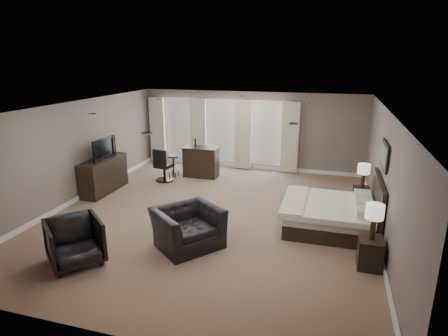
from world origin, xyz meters
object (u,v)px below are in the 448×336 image
(armchair_near, at_px, (188,221))
(tv, at_px, (102,156))
(bed, at_px, (323,202))
(bar_stool_left, at_px, (173,166))
(nightstand_far, at_px, (361,198))
(bar_stool_right, at_px, (210,167))
(lamp_near, at_px, (374,222))
(nightstand_near, at_px, (370,253))
(dresser, at_px, (104,175))
(armchair_far, at_px, (75,240))
(lamp_far, at_px, (363,176))
(bar_counter, at_px, (201,162))
(desk_chair, at_px, (164,165))

(armchair_near, bearing_deg, tv, 95.02)
(bed, distance_m, bar_stool_left, 5.32)
(bed, height_order, nightstand_far, bed)
(tv, height_order, bar_stool_right, tv)
(nightstand_far, relative_size, lamp_near, 0.81)
(bed, height_order, nightstand_near, bed)
(lamp_near, relative_size, dresser, 0.40)
(nightstand_near, xyz_separation_m, armchair_far, (-5.18, -1.40, 0.19))
(armchair_far, bearing_deg, dresser, 66.64)
(dresser, distance_m, bar_stool_right, 3.22)
(lamp_near, distance_m, dresser, 7.26)
(armchair_near, bearing_deg, lamp_near, -47.89)
(armchair_near, bearing_deg, armchair_far, 163.73)
(lamp_far, xyz_separation_m, tv, (-6.92, -0.75, 0.19))
(nightstand_far, distance_m, bar_stool_right, 4.63)
(nightstand_near, distance_m, lamp_far, 2.95)
(lamp_far, height_order, bar_counter, lamp_far)
(dresser, height_order, armchair_near, armchair_near)
(nightstand_far, xyz_separation_m, lamp_far, (0.00, 0.00, 0.58))
(nightstand_far, bearing_deg, tv, -173.78)
(bar_counter, relative_size, bar_stool_left, 1.57)
(armchair_near, xyz_separation_m, desk_chair, (-2.24, 3.67, -0.02))
(lamp_near, bearing_deg, bar_counter, 138.25)
(bar_counter, height_order, desk_chair, desk_chair)
(lamp_near, distance_m, tv, 7.25)
(bed, xyz_separation_m, bar_stool_left, (-4.69, 2.49, -0.26))
(bed, xyz_separation_m, nightstand_far, (0.89, 1.45, -0.35))
(lamp_near, height_order, tv, lamp_near)
(tv, height_order, armchair_far, tv)
(dresser, relative_size, armchair_near, 1.33)
(armchair_near, distance_m, desk_chair, 4.30)
(bar_stool_left, bearing_deg, nightstand_near, -35.21)
(nightstand_far, bearing_deg, bed, -121.54)
(nightstand_far, bearing_deg, lamp_near, -90.00)
(lamp_near, bearing_deg, dresser, 162.78)
(nightstand_far, xyz_separation_m, bar_stool_left, (-5.58, 1.04, 0.09))
(lamp_near, xyz_separation_m, tv, (-6.92, 2.15, 0.15))
(bed, relative_size, lamp_near, 2.96)
(bed, height_order, armchair_far, bed)
(armchair_far, bearing_deg, tv, 66.64)
(lamp_near, relative_size, armchair_near, 0.53)
(bar_stool_left, bearing_deg, nightstand_far, -10.54)
(armchair_near, bearing_deg, bar_counter, 55.38)
(bed, relative_size, tv, 1.89)
(tv, relative_size, desk_chair, 0.99)
(lamp_far, relative_size, dresser, 0.38)
(bed, distance_m, lamp_near, 1.72)
(armchair_far, relative_size, bar_stool_right, 1.39)
(armchair_near, xyz_separation_m, bar_counter, (-1.31, 4.44, -0.06))
(tv, relative_size, bar_stool_right, 1.52)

